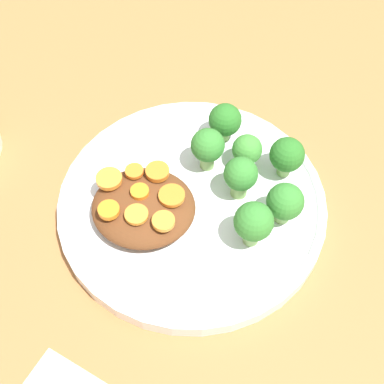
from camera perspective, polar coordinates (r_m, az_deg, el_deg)
The scene contains 18 objects.
ground_plane at distance 0.59m, azimuth -0.00°, elevation -1.85°, with size 4.00×4.00×0.00m, color #9E6638.
plate at distance 0.58m, azimuth -0.00°, elevation -1.19°, with size 0.29×0.29×0.02m.
stew_mound at distance 0.56m, azimuth -5.19°, elevation -1.62°, with size 0.10×0.11×0.03m, color #5B3319.
broccoli_floret_0 at distance 0.59m, azimuth 5.89°, elevation 4.45°, with size 0.03×0.03×0.04m.
broccoli_floret_1 at distance 0.61m, azimuth 3.55°, elevation 7.61°, with size 0.04×0.04×0.05m.
broccoli_floret_2 at distance 0.52m, azimuth 6.58°, elevation -3.27°, with size 0.04×0.04×0.06m.
broccoli_floret_3 at distance 0.58m, azimuth 10.09°, elevation 3.85°, with size 0.04×0.04×0.05m.
broccoli_floret_4 at distance 0.56m, azimuth 5.20°, elevation 1.74°, with size 0.04×0.04×0.05m.
broccoli_floret_5 at distance 0.58m, azimuth 1.68°, elevation 4.85°, with size 0.04×0.04×0.05m.
broccoli_floret_6 at distance 0.55m, azimuth 9.89°, elevation -1.11°, with size 0.04×0.04×0.05m.
carrot_slice_0 at distance 0.56m, azimuth -3.71°, elevation 2.19°, with size 0.03×0.03×0.01m, color orange.
carrot_slice_1 at distance 0.53m, azimuth -5.94°, elevation -2.40°, with size 0.02×0.02×0.00m, color orange.
carrot_slice_2 at distance 0.54m, azimuth -5.60°, elevation 0.05°, with size 0.02×0.02×0.01m, color orange.
carrot_slice_3 at distance 0.54m, azimuth -8.87°, elevation -1.91°, with size 0.02×0.02×0.01m, color orange.
carrot_slice_4 at distance 0.56m, azimuth -8.84°, elevation 1.41°, with size 0.03×0.03×0.01m, color orange.
carrot_slice_5 at distance 0.52m, azimuth -3.07°, elevation -3.12°, with size 0.02×0.02×0.01m, color orange.
carrot_slice_6 at distance 0.54m, azimuth -2.18°, elevation -0.39°, with size 0.03×0.03×0.00m, color orange.
carrot_slice_7 at distance 0.56m, azimuth -6.18°, elevation 2.22°, with size 0.02×0.02×0.00m, color orange.
Camera 1 is at (0.32, 0.04, 0.50)m, focal length 50.00 mm.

